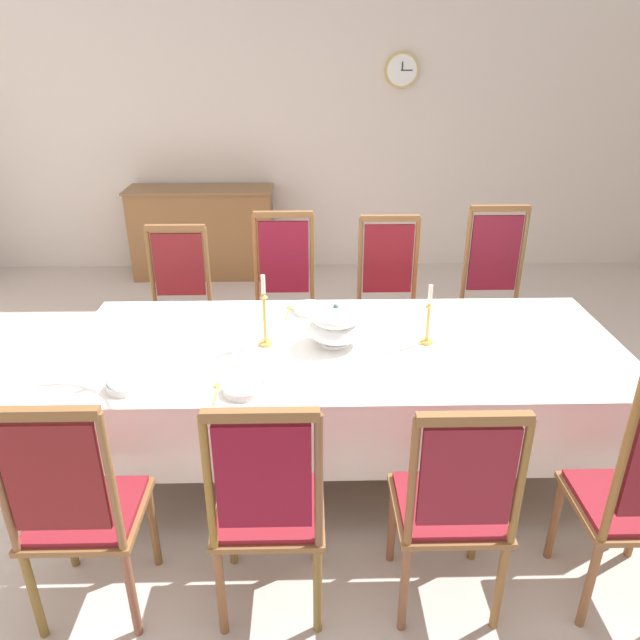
# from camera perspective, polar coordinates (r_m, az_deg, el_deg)

# --- Properties ---
(ground) EXTENTS (7.48, 6.29, 0.04)m
(ground) POSITION_cam_1_polar(r_m,az_deg,el_deg) (3.72, 2.10, -11.33)
(ground) COLOR #BEAFA6
(back_wall) EXTENTS (7.48, 0.08, 3.45)m
(back_wall) POSITION_cam_1_polar(r_m,az_deg,el_deg) (6.20, 0.62, 20.66)
(back_wall) COLOR beige
(back_wall) RESTS_ON ground
(dining_table) EXTENTS (2.88, 1.18, 0.74)m
(dining_table) POSITION_cam_1_polar(r_m,az_deg,el_deg) (3.17, 2.50, -3.43)
(dining_table) COLOR brown
(dining_table) RESTS_ON ground
(tablecloth) EXTENTS (2.90, 1.20, 0.41)m
(tablecloth) POSITION_cam_1_polar(r_m,az_deg,el_deg) (3.18, 2.49, -3.95)
(tablecloth) COLOR white
(tablecloth) RESTS_ON dining_table
(chair_south_a) EXTENTS (0.44, 0.42, 1.09)m
(chair_south_a) POSITION_cam_1_polar(r_m,az_deg,el_deg) (2.57, -22.16, -16.29)
(chair_south_a) COLOR brown
(chair_south_a) RESTS_ON ground
(chair_north_a) EXTENTS (0.44, 0.42, 1.08)m
(chair_north_a) POSITION_cam_1_polar(r_m,az_deg,el_deg) (4.21, -13.40, 1.50)
(chair_north_a) COLOR brown
(chair_north_a) RESTS_ON ground
(chair_south_b) EXTENTS (0.44, 0.42, 1.07)m
(chair_south_b) POSITION_cam_1_polar(r_m,az_deg,el_deg) (2.42, -5.02, -17.27)
(chair_south_b) COLOR brown
(chair_south_b) RESTS_ON ground
(chair_north_b) EXTENTS (0.44, 0.42, 1.17)m
(chair_north_b) POSITION_cam_1_polar(r_m,az_deg,el_deg) (4.11, -3.44, 2.03)
(chair_north_b) COLOR brown
(chair_north_b) RESTS_ON ground
(chair_south_c) EXTENTS (0.44, 0.42, 1.05)m
(chair_south_c) POSITION_cam_1_polar(r_m,az_deg,el_deg) (2.48, 12.63, -16.80)
(chair_south_c) COLOR brown
(chair_south_c) RESTS_ON ground
(chair_north_c) EXTENTS (0.44, 0.42, 1.14)m
(chair_north_c) POSITION_cam_1_polar(r_m,az_deg,el_deg) (4.14, 6.60, 1.96)
(chair_north_c) COLOR brown
(chair_north_c) RESTS_ON ground
(chair_north_d) EXTENTS (0.44, 0.42, 1.20)m
(chair_north_d) POSITION_cam_1_polar(r_m,az_deg,el_deg) (4.30, 16.42, 2.27)
(chair_north_d) COLOR brown
(chair_north_d) RESTS_ON ground
(soup_tureen) EXTENTS (0.29, 0.29, 0.23)m
(soup_tureen) POSITION_cam_1_polar(r_m,az_deg,el_deg) (3.08, 1.51, -0.47)
(soup_tureen) COLOR white
(soup_tureen) RESTS_ON tablecloth
(candlestick_west) EXTENTS (0.07, 0.07, 0.39)m
(candlestick_west) POSITION_cam_1_polar(r_m,az_deg,el_deg) (3.07, -5.35, 0.30)
(candlestick_west) COLOR gold
(candlestick_west) RESTS_ON tablecloth
(candlestick_east) EXTENTS (0.07, 0.07, 0.33)m
(candlestick_east) POSITION_cam_1_polar(r_m,az_deg,el_deg) (3.14, 10.33, -0.07)
(candlestick_east) COLOR gold
(candlestick_east) RESTS_ON tablecloth
(bowl_near_left) EXTENTS (0.19, 0.19, 0.04)m
(bowl_near_left) POSITION_cam_1_polar(r_m,az_deg,el_deg) (2.73, -7.29, -6.46)
(bowl_near_left) COLOR white
(bowl_near_left) RESTS_ON tablecloth
(bowl_near_right) EXTENTS (0.19, 0.19, 0.04)m
(bowl_near_right) POSITION_cam_1_polar(r_m,az_deg,el_deg) (3.50, -0.96, 1.16)
(bowl_near_right) COLOR white
(bowl_near_right) RESTS_ON tablecloth
(bowl_far_left) EXTENTS (0.18, 0.18, 0.04)m
(bowl_far_left) POSITION_cam_1_polar(r_m,az_deg,el_deg) (2.87, -18.07, -5.85)
(bowl_far_left) COLOR white
(bowl_far_left) RESTS_ON tablecloth
(spoon_primary) EXTENTS (0.03, 0.18, 0.01)m
(spoon_primary) POSITION_cam_1_polar(r_m,az_deg,el_deg) (2.77, -9.86, -6.44)
(spoon_primary) COLOR gold
(spoon_primary) RESTS_ON tablecloth
(spoon_secondary) EXTENTS (0.04, 0.18, 0.01)m
(spoon_secondary) POSITION_cam_1_polar(r_m,az_deg,el_deg) (3.54, -2.97, 1.05)
(spoon_secondary) COLOR gold
(spoon_secondary) RESTS_ON tablecloth
(sideboard) EXTENTS (1.44, 0.48, 0.90)m
(sideboard) POSITION_cam_1_polar(r_m,az_deg,el_deg) (6.20, -11.14, 8.25)
(sideboard) COLOR brown
(sideboard) RESTS_ON ground
(mounted_clock) EXTENTS (0.32, 0.06, 0.32)m
(mounted_clock) POSITION_cam_1_polar(r_m,az_deg,el_deg) (6.18, 7.84, 22.65)
(mounted_clock) COLOR #D1B251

